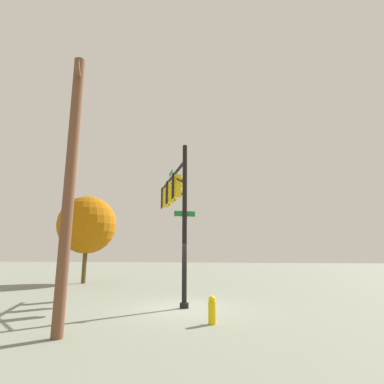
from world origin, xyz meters
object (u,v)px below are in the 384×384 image
object	(u,v)px
utility_pole	(70,182)
signal_pole_assembly	(175,199)
tree_near	(87,225)
fire_hydrant	(212,310)

from	to	relation	value
utility_pole	signal_pole_assembly	bearing A→B (deg)	-12.70
tree_near	utility_pole	bearing A→B (deg)	-154.24
signal_pole_assembly	tree_near	size ratio (longest dim) A/B	1.06
signal_pole_assembly	utility_pole	bearing A→B (deg)	167.30
tree_near	fire_hydrant	bearing A→B (deg)	-137.78
signal_pole_assembly	tree_near	world-z (taller)	signal_pole_assembly
utility_pole	fire_hydrant	size ratio (longest dim) A/B	9.53
utility_pole	fire_hydrant	world-z (taller)	utility_pole
utility_pole	tree_near	size ratio (longest dim) A/B	1.24
signal_pole_assembly	utility_pole	size ratio (longest dim) A/B	0.85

